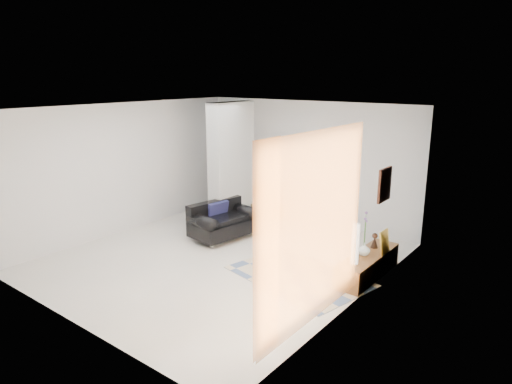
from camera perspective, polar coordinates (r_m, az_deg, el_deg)
The scene contains 17 objects.
floor at distance 8.75m, azimuth -4.33°, elevation -8.21°, with size 6.00×6.00×0.00m, color white.
ceiling at distance 8.09m, azimuth -4.71°, elevation 10.41°, with size 6.00×6.00×0.00m, color white.
wall_back at distance 10.67m, azimuth 6.36°, elevation 3.76°, with size 6.00×6.00×0.00m, color silver.
wall_front at distance 6.50m, azimuth -22.56°, elevation -4.30°, with size 6.00×6.00×0.00m, color silver.
wall_left at distance 10.32m, azimuth -15.94°, elevation 2.92°, with size 6.00×6.00×0.00m, color silver.
wall_right at distance 6.83m, azimuth 12.90°, elevation -2.63°, with size 6.00×6.00×0.00m, color silver.
partition_column at distance 10.19m, azimuth -3.08°, elevation 3.32°, with size 0.35×1.20×2.80m, color #A1A6A8.
hallway_door at distance 11.92m, azimuth -2.44°, elevation 3.10°, with size 0.85×0.06×2.04m, color white.
curtain at distance 5.88m, azimuth 7.44°, elevation -4.69°, with size 2.55×2.55×0.00m, color orange.
wall_art at distance 7.61m, azimuth 15.78°, elevation 0.89°, with size 0.04×0.45×0.55m, color #3F1C11.
media_console at distance 8.13m, azimuth 13.78°, elevation -8.84°, with size 0.45×1.65×0.80m.
loveseat at distance 9.69m, azimuth -4.24°, elevation -3.64°, with size 1.02×1.51×0.76m.
daybed at distance 11.39m, azimuth -0.83°, elevation -0.55°, with size 1.87×1.23×0.77m.
area_rug at distance 8.00m, azimuth 5.36°, elevation -10.43°, with size 2.29×1.52×0.01m, color #C2B294.
cylinder_lamp at distance 7.52m, azimuth 12.30°, elevation -6.35°, with size 0.12×0.12×0.67m, color beige.
bronze_figurine at distance 8.34m, azimuth 14.60°, elevation -5.89°, with size 0.13×0.13×0.26m, color black, non-canonical shape.
vase at distance 7.97m, azimuth 13.34°, elevation -6.94°, with size 0.21×0.21×0.22m, color white.
Camera 1 is at (5.43, -5.97, 3.37)m, focal length 32.00 mm.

